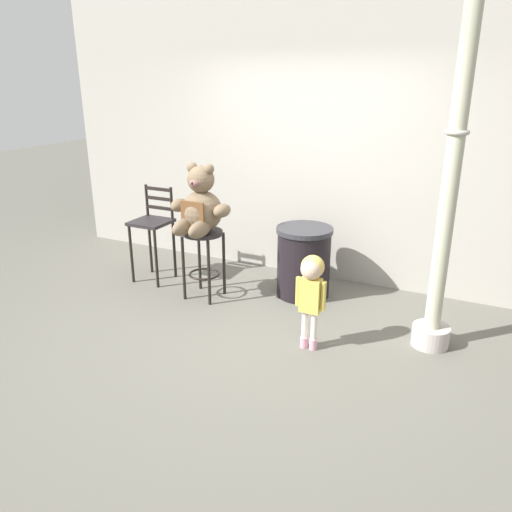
# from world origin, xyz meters

# --- Properties ---
(ground_plane) EXTENTS (24.00, 24.00, 0.00)m
(ground_plane) POSITION_xyz_m (0.00, 0.00, 0.00)
(ground_plane) COLOR #5D5C52
(building_wall) EXTENTS (6.51, 0.30, 3.74)m
(building_wall) POSITION_xyz_m (0.00, 1.78, 1.87)
(building_wall) COLOR #A5A096
(building_wall) RESTS_ON ground_plane
(bar_stool_with_teddy) EXTENTS (0.41, 0.41, 0.73)m
(bar_stool_with_teddy) POSITION_xyz_m (-0.73, 0.53, 0.53)
(bar_stool_with_teddy) COLOR black
(bar_stool_with_teddy) RESTS_ON ground_plane
(teddy_bear) EXTENTS (0.65, 0.58, 0.69)m
(teddy_bear) POSITION_xyz_m (-0.73, 0.50, 0.99)
(teddy_bear) COLOR brown
(teddy_bear) RESTS_ON bar_stool_with_teddy
(child_walking) EXTENTS (0.27, 0.21, 0.84)m
(child_walking) POSITION_xyz_m (0.65, 0.01, 0.61)
(child_walking) COLOR pink
(child_walking) RESTS_ON ground_plane
(trash_bin) EXTENTS (0.59, 0.59, 0.75)m
(trash_bin) POSITION_xyz_m (0.19, 1.04, 0.38)
(trash_bin) COLOR black
(trash_bin) RESTS_ON ground_plane
(lamppost) EXTENTS (0.32, 0.32, 3.17)m
(lamppost) POSITION_xyz_m (1.58, 0.52, 1.28)
(lamppost) COLOR #B4A9A3
(lamppost) RESTS_ON ground_plane
(bar_chair_empty) EXTENTS (0.40, 0.40, 1.06)m
(bar_chair_empty) POSITION_xyz_m (-1.50, 0.71, 0.63)
(bar_chair_empty) COLOR black
(bar_chair_empty) RESTS_ON ground_plane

